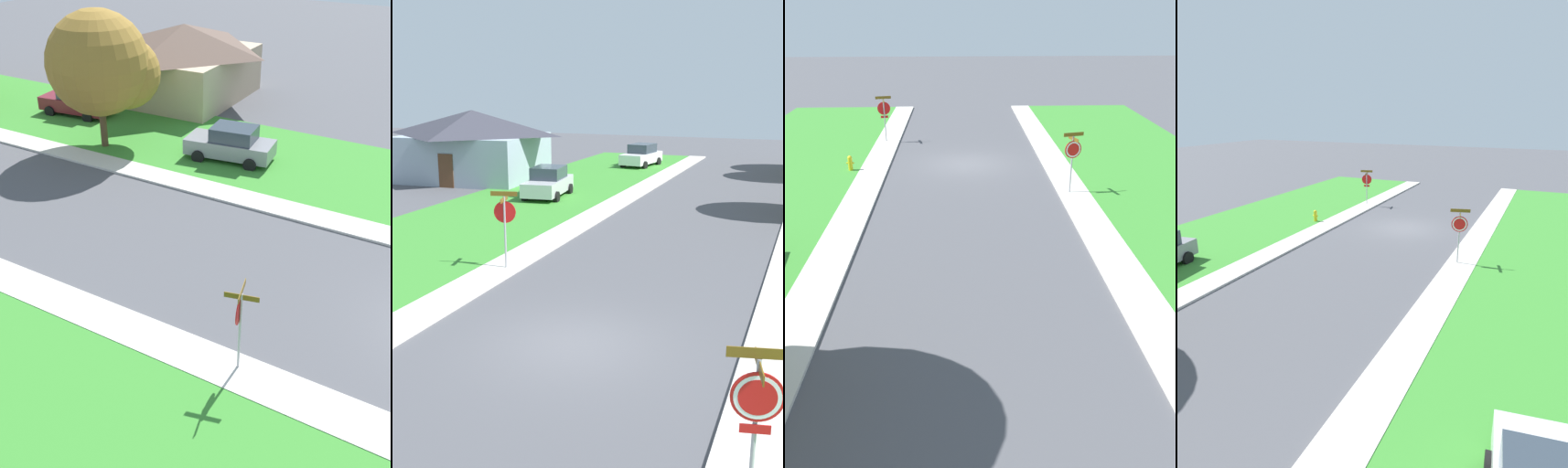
{
  "view_description": "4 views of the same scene",
  "coord_description": "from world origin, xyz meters",
  "views": [
    {
      "loc": [
        -14.61,
        0.28,
        11.07
      ],
      "look_at": [
        -0.87,
        8.32,
        1.4
      ],
      "focal_mm": 42.11,
      "sensor_mm": 36.0,
      "label": 1
    },
    {
      "loc": [
        5.32,
        -12.72,
        6.29
      ],
      "look_at": [
        -1.7,
        5.45,
        1.4
      ],
      "focal_mm": 46.06,
      "sensor_mm": 36.0,
      "label": 2
    },
    {
      "loc": [
        0.39,
        25.73,
        7.73
      ],
      "look_at": [
        -0.21,
        11.98,
        1.4
      ],
      "focal_mm": 38.52,
      "sensor_mm": 36.0,
      "label": 3
    },
    {
      "loc": [
        -8.21,
        23.2,
        7.21
      ],
      "look_at": [
        -0.56,
        6.09,
        1.4
      ],
      "focal_mm": 30.88,
      "sensor_mm": 36.0,
      "label": 4
    }
  ],
  "objects": [
    {
      "name": "sidewalk_west",
      "position": [
        -4.7,
        12.0,
        0.05
      ],
      "size": [
        1.4,
        56.0,
        0.1
      ],
      "primitive_type": "cube",
      "color": "beige",
      "rests_on": "ground"
    },
    {
      "name": "stop_sign_far_corner",
      "position": [
        -4.51,
        4.86,
        1.89
      ],
      "size": [
        0.9,
        0.9,
        2.77
      ],
      "color": "#9E9EA3",
      "rests_on": "ground"
    },
    {
      "name": "sidewalk_east",
      "position": [
        4.7,
        12.0,
        0.05
      ],
      "size": [
        1.4,
        56.0,
        0.1
      ],
      "primitive_type": "cube",
      "color": "beige",
      "rests_on": "ground"
    },
    {
      "name": "car_grey_kerbside_mid",
      "position": [
        8.17,
        11.58,
        0.87
      ],
      "size": [
        2.47,
        4.5,
        1.76
      ],
      "color": "gray",
      "rests_on": "ground"
    },
    {
      "name": "lawn_east",
      "position": [
        9.4,
        12.0,
        0.04
      ],
      "size": [
        8.0,
        56.0,
        0.08
      ],
      "primitive_type": "cube",
      "color": "#38842D",
      "rests_on": "ground"
    },
    {
      "name": "house_right_setback",
      "position": [
        15.9,
        18.95,
        2.38
      ],
      "size": [
        9.21,
        8.04,
        4.6
      ],
      "color": "tan",
      "rests_on": "ground"
    },
    {
      "name": "tree_corner_large",
      "position": [
        6.68,
        17.87,
        4.17
      ],
      "size": [
        5.47,
        5.09,
        6.88
      ],
      "color": "#4C3823",
      "rests_on": "ground"
    },
    {
      "name": "car_maroon_near_corner",
      "position": [
        9.57,
        22.63,
        0.87
      ],
      "size": [
        2.39,
        4.47,
        1.76
      ],
      "color": "maroon",
      "rests_on": "ground"
    }
  ]
}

